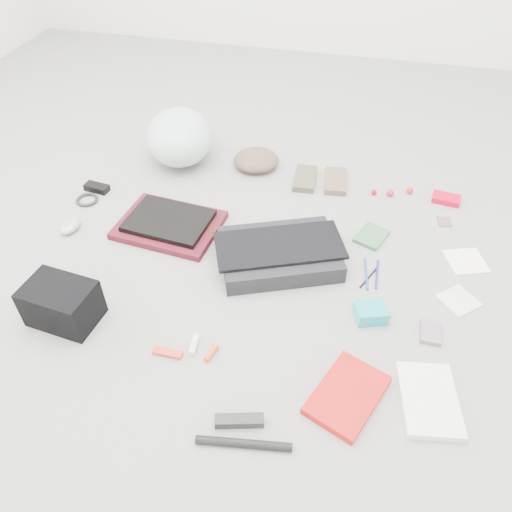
% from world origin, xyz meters
% --- Properties ---
extents(ground_plane, '(4.00, 4.00, 0.00)m').
position_xyz_m(ground_plane, '(0.00, 0.00, 0.00)').
color(ground_plane, gray).
extents(messenger_bag, '(0.48, 0.42, 0.07)m').
position_xyz_m(messenger_bag, '(0.07, 0.05, 0.03)').
color(messenger_bag, black).
rests_on(messenger_bag, ground_plane).
extents(bag_flap, '(0.48, 0.35, 0.01)m').
position_xyz_m(bag_flap, '(0.07, 0.05, 0.07)').
color(bag_flap, black).
rests_on(bag_flap, messenger_bag).
extents(laptop_sleeve, '(0.40, 0.31, 0.03)m').
position_xyz_m(laptop_sleeve, '(-0.37, 0.13, 0.01)').
color(laptop_sleeve, '#50111A').
rests_on(laptop_sleeve, ground_plane).
extents(laptop, '(0.32, 0.25, 0.02)m').
position_xyz_m(laptop, '(-0.37, 0.13, 0.04)').
color(laptop, black).
rests_on(laptop, laptop_sleeve).
extents(bike_helmet, '(0.40, 0.44, 0.22)m').
position_xyz_m(bike_helmet, '(-0.50, 0.61, 0.11)').
color(bike_helmet, silver).
rests_on(bike_helmet, ground_plane).
extents(beanie, '(0.25, 0.24, 0.07)m').
position_xyz_m(beanie, '(-0.15, 0.62, 0.03)').
color(beanie, brown).
rests_on(beanie, ground_plane).
extents(mitten_left, '(0.10, 0.18, 0.03)m').
position_xyz_m(mitten_left, '(0.08, 0.56, 0.01)').
color(mitten_left, brown).
rests_on(mitten_left, ground_plane).
extents(mitten_right, '(0.11, 0.19, 0.03)m').
position_xyz_m(mitten_right, '(0.21, 0.57, 0.01)').
color(mitten_right, brown).
rests_on(mitten_right, ground_plane).
extents(power_brick, '(0.11, 0.06, 0.03)m').
position_xyz_m(power_brick, '(-0.75, 0.29, 0.01)').
color(power_brick, black).
rests_on(power_brick, ground_plane).
extents(cable_coil, '(0.11, 0.11, 0.01)m').
position_xyz_m(cable_coil, '(-0.76, 0.21, 0.01)').
color(cable_coil, black).
rests_on(cable_coil, ground_plane).
extents(mouse, '(0.07, 0.10, 0.04)m').
position_xyz_m(mouse, '(-0.73, 0.03, 0.02)').
color(mouse, '#A0A0A9').
rests_on(mouse, ground_plane).
extents(camera_bag, '(0.22, 0.17, 0.14)m').
position_xyz_m(camera_bag, '(-0.52, -0.37, 0.07)').
color(camera_bag, black).
rests_on(camera_bag, ground_plane).
extents(multitool, '(0.09, 0.02, 0.01)m').
position_xyz_m(multitool, '(-0.16, -0.42, 0.01)').
color(multitool, red).
rests_on(multitool, ground_plane).
extents(toiletry_tube_white, '(0.03, 0.07, 0.02)m').
position_xyz_m(toiletry_tube_white, '(-0.10, -0.38, 0.01)').
color(toiletry_tube_white, white).
rests_on(toiletry_tube_white, ground_plane).
extents(toiletry_tube_orange, '(0.03, 0.06, 0.02)m').
position_xyz_m(toiletry_tube_orange, '(-0.04, -0.39, 0.01)').
color(toiletry_tube_orange, '#D34D17').
rests_on(toiletry_tube_orange, ground_plane).
extents(u_lock, '(0.13, 0.06, 0.03)m').
position_xyz_m(u_lock, '(0.10, -0.59, 0.01)').
color(u_lock, black).
rests_on(u_lock, ground_plane).
extents(bike_pump, '(0.25, 0.06, 0.02)m').
position_xyz_m(bike_pump, '(0.13, -0.64, 0.01)').
color(bike_pump, black).
rests_on(bike_pump, ground_plane).
extents(book_red, '(0.23, 0.28, 0.02)m').
position_xyz_m(book_red, '(0.37, -0.44, 0.01)').
color(book_red, red).
rests_on(book_red, ground_plane).
extents(book_white, '(0.19, 0.25, 0.02)m').
position_xyz_m(book_white, '(0.58, -0.40, 0.01)').
color(book_white, white).
rests_on(book_white, ground_plane).
extents(notepad, '(0.13, 0.15, 0.01)m').
position_xyz_m(notepad, '(0.38, 0.25, 0.01)').
color(notepad, '#3A6544').
rests_on(notepad, ground_plane).
extents(pen_blue, '(0.03, 0.15, 0.01)m').
position_xyz_m(pen_blue, '(0.38, 0.05, 0.00)').
color(pen_blue, '#293F97').
rests_on(pen_blue, ground_plane).
extents(pen_black, '(0.06, 0.11, 0.01)m').
position_xyz_m(pen_black, '(0.39, 0.04, 0.00)').
color(pen_black, black).
rests_on(pen_black, ground_plane).
extents(pen_navy, '(0.01, 0.14, 0.01)m').
position_xyz_m(pen_navy, '(0.41, 0.06, 0.00)').
color(pen_navy, navy).
rests_on(pen_navy, ground_plane).
extents(accordion_wallet, '(0.12, 0.10, 0.05)m').
position_xyz_m(accordion_wallet, '(0.41, -0.14, 0.02)').
color(accordion_wallet, '#1CB0B4').
rests_on(accordion_wallet, ground_plane).
extents(card_deck, '(0.06, 0.09, 0.02)m').
position_xyz_m(card_deck, '(0.59, -0.16, 0.01)').
color(card_deck, gray).
rests_on(card_deck, ground_plane).
extents(napkin_top, '(0.16, 0.16, 0.01)m').
position_xyz_m(napkin_top, '(0.72, 0.20, 0.00)').
color(napkin_top, white).
rests_on(napkin_top, ground_plane).
extents(napkin_bottom, '(0.15, 0.15, 0.01)m').
position_xyz_m(napkin_bottom, '(0.68, -0.00, 0.00)').
color(napkin_bottom, silver).
rests_on(napkin_bottom, ground_plane).
extents(lollipop_a, '(0.02, 0.02, 0.02)m').
position_xyz_m(lollipop_a, '(0.37, 0.53, 0.01)').
color(lollipop_a, '#B10603').
rests_on(lollipop_a, ground_plane).
extents(lollipop_b, '(0.04, 0.04, 0.03)m').
position_xyz_m(lollipop_b, '(0.44, 0.54, 0.01)').
color(lollipop_b, red).
rests_on(lollipop_b, ground_plane).
extents(lollipop_c, '(0.04, 0.04, 0.03)m').
position_xyz_m(lollipop_c, '(0.51, 0.58, 0.01)').
color(lollipop_c, red).
rests_on(lollipop_c, ground_plane).
extents(altoids_tin, '(0.12, 0.08, 0.02)m').
position_xyz_m(altoids_tin, '(0.66, 0.56, 0.01)').
color(altoids_tin, red).
rests_on(altoids_tin, ground_plane).
extents(stamp_sheet, '(0.06, 0.07, 0.00)m').
position_xyz_m(stamp_sheet, '(0.65, 0.41, 0.00)').
color(stamp_sheet, '#7A5062').
rests_on(stamp_sheet, ground_plane).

